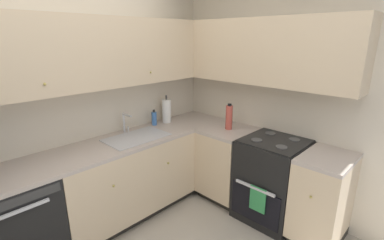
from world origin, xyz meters
name	(u,v)px	position (x,y,z in m)	size (l,w,h in m)	color
wall_back	(63,102)	(0.00, 1.44, 1.31)	(3.68, 0.05, 2.61)	beige
wall_right	(290,96)	(1.81, 0.00, 1.31)	(0.05, 2.92, 2.61)	beige
dishwasher	(17,225)	(-0.62, 1.11, 0.42)	(0.60, 0.63, 0.85)	black
lower_cabinets_back	(127,179)	(0.44, 1.11, 0.43)	(1.50, 0.62, 0.85)	beige
countertop_back	(124,142)	(0.44, 1.11, 0.87)	(2.70, 0.60, 0.04)	#B7A89E
lower_cabinets_right	(263,178)	(1.49, 0.06, 0.43)	(0.62, 1.58, 0.85)	beige
countertop_right	(266,141)	(1.49, 0.06, 0.87)	(0.60, 1.58, 0.03)	#B7A89E
oven_range	(272,179)	(1.51, -0.04, 0.45)	(0.68, 0.62, 1.03)	black
upper_cabinets_back	(94,53)	(0.28, 1.25, 1.77)	(2.38, 0.34, 0.66)	beige
upper_cabinets_right	(255,51)	(1.63, 0.34, 1.77)	(0.32, 2.13, 0.66)	beige
sink	(137,141)	(0.57, 1.08, 0.84)	(0.66, 0.40, 0.10)	#B7B7BC
faucet	(125,121)	(0.58, 1.29, 1.02)	(0.07, 0.16, 0.23)	silver
soap_bottle	(154,118)	(0.98, 1.29, 0.97)	(0.06, 0.06, 0.19)	#3F72BF
paper_towel_roll	(167,111)	(1.17, 1.27, 1.03)	(0.11, 0.11, 0.35)	white
oil_bottle	(229,117)	(1.49, 0.55, 1.03)	(0.08, 0.08, 0.30)	#BF4C3F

